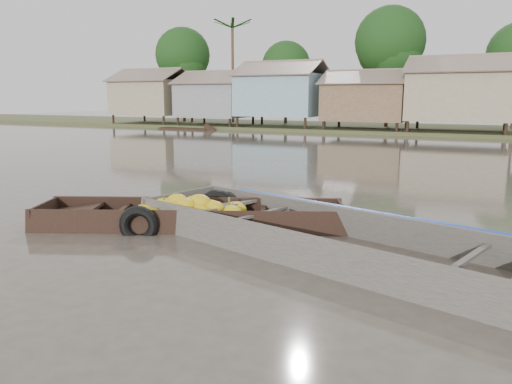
% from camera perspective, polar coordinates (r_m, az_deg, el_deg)
% --- Properties ---
extents(ground, '(120.00, 120.00, 0.00)m').
position_cam_1_polar(ground, '(9.24, -6.92, -5.85)').
color(ground, '#484137').
rests_on(ground, ground).
extents(riverbank, '(120.00, 12.47, 10.22)m').
position_cam_1_polar(riverbank, '(39.37, 23.28, 10.68)').
color(riverbank, '#384723').
rests_on(riverbank, ground).
extents(banana_boat, '(6.44, 3.90, 0.89)m').
position_cam_1_polar(banana_boat, '(10.48, -7.88, -2.70)').
color(banana_boat, black).
rests_on(banana_boat, ground).
extents(viewer_boat, '(8.91, 4.60, 0.69)m').
position_cam_1_polar(viewer_boat, '(8.65, 10.09, -6.54)').
color(viewer_boat, '#3F3A35').
rests_on(viewer_boat, ground).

